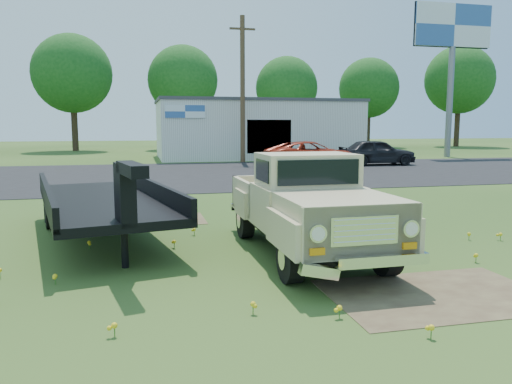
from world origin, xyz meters
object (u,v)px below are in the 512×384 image
(flatbed_trailer, at_px, (102,195))
(dark_sedan, at_px, (377,152))
(billboard, at_px, (453,39))
(red_pickup, at_px, (311,155))
(vintage_pickup_truck, at_px, (306,204))

(flatbed_trailer, xyz_separation_m, dark_sedan, (14.48, 16.20, -0.14))
(billboard, bearing_deg, red_pickup, -152.85)
(flatbed_trailer, bearing_deg, dark_sedan, 36.65)
(red_pickup, relative_size, dark_sedan, 1.16)
(flatbed_trailer, relative_size, dark_sedan, 1.48)
(vintage_pickup_truck, xyz_separation_m, flatbed_trailer, (-3.70, 2.29, -0.02))
(billboard, height_order, vintage_pickup_truck, billboard)
(vintage_pickup_truck, distance_m, dark_sedan, 21.40)
(dark_sedan, bearing_deg, red_pickup, 102.57)
(vintage_pickup_truck, height_order, dark_sedan, vintage_pickup_truck)
(flatbed_trailer, height_order, dark_sedan, flatbed_trailer)
(vintage_pickup_truck, distance_m, flatbed_trailer, 4.35)
(flatbed_trailer, bearing_deg, billboard, 32.12)
(vintage_pickup_truck, height_order, flatbed_trailer, vintage_pickup_truck)
(vintage_pickup_truck, bearing_deg, red_pickup, 69.64)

